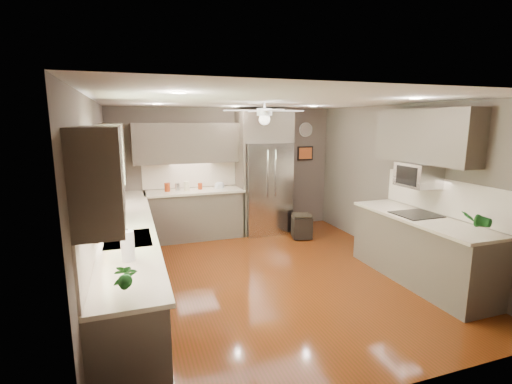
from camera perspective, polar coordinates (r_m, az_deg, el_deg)
floor at (r=5.56m, az=2.31°, el=-12.84°), size 5.00×5.00×0.00m
ceiling at (r=5.10m, az=2.53°, el=13.82°), size 5.00×5.00×0.00m
wall_back at (r=7.54m, az=-4.55°, el=3.33°), size 4.50×0.00×4.50m
wall_front at (r=3.08m, az=19.87°, el=-8.54°), size 4.50×0.00×4.50m
wall_left at (r=4.86m, az=-23.15°, el=-1.75°), size 0.00×5.00×5.00m
wall_right at (r=6.36m, az=21.66°, el=1.17°), size 0.00×5.00×5.00m
canister_a at (r=7.10m, az=-13.50°, el=0.70°), size 0.13×0.13×0.17m
canister_b at (r=7.15m, az=-11.98°, el=0.76°), size 0.10×0.10×0.15m
canister_c at (r=7.12m, az=-10.62°, el=0.93°), size 0.12×0.12×0.18m
canister_d at (r=7.21m, az=-8.60°, el=0.89°), size 0.11×0.11×0.13m
soap_bottle at (r=4.68m, az=-21.00°, el=-4.77°), size 0.10×0.11×0.19m
potted_plant_left at (r=2.98m, az=-19.43°, el=-12.14°), size 0.18×0.13×0.33m
potted_plant_right at (r=5.01m, az=30.63°, el=-3.69°), size 0.23×0.20×0.34m
bowl at (r=7.25m, az=-5.61°, el=0.73°), size 0.23×0.23×0.05m
left_run at (r=5.20m, az=-19.11°, el=-9.48°), size 0.65×4.70×1.45m
back_run at (r=7.25m, az=-9.43°, el=-3.25°), size 1.85×0.65×1.45m
uppers at (r=5.58m, az=-7.40°, el=7.03°), size 4.50×4.70×0.95m
window at (r=4.31m, az=-23.48°, el=0.77°), size 0.05×1.12×0.92m
sink at (r=4.44m, az=-19.11°, el=-7.18°), size 0.50×0.70×0.32m
refrigerator at (r=7.43m, az=1.36°, el=2.77°), size 1.06×0.75×2.45m
right_run at (r=5.75m, az=23.87°, el=-7.85°), size 0.70×2.20×1.45m
microwave at (r=5.77m, az=23.66°, el=2.42°), size 0.43×0.55×0.34m
ceiling_fan at (r=5.37m, az=1.32°, el=11.88°), size 1.18×1.18×0.32m
recessed_lights at (r=5.46m, az=0.55°, el=13.57°), size 2.84×3.14×0.01m
wall_clock at (r=8.08m, az=7.66°, el=9.47°), size 0.30×0.03×0.30m
framed_print at (r=8.10m, az=7.59°, el=5.93°), size 0.36×0.03×0.30m
stool at (r=7.22m, az=7.05°, el=-5.26°), size 0.44×0.44×0.45m
paper_towel at (r=3.72m, az=-19.14°, el=-7.87°), size 0.13×0.13×0.31m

